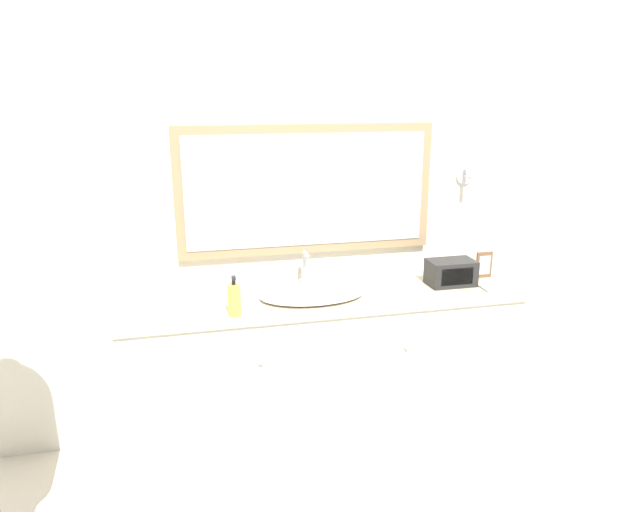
{
  "coord_description": "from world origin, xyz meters",
  "views": [
    {
      "loc": [
        -0.63,
        -2.3,
        1.82
      ],
      "look_at": [
        -0.02,
        0.29,
        1.05
      ],
      "focal_mm": 32.0,
      "sensor_mm": 36.0,
      "label": 1
    }
  ],
  "objects_px": {
    "soap_bottle": "(234,299)",
    "picture_frame": "(484,265)",
    "appliance_box": "(451,272)",
    "sink_basin": "(312,293)"
  },
  "relations": [
    {
      "from": "sink_basin",
      "to": "soap_bottle",
      "type": "xyz_separation_m",
      "value": [
        -0.39,
        -0.16,
        0.06
      ]
    },
    {
      "from": "sink_basin",
      "to": "picture_frame",
      "type": "height_order",
      "value": "sink_basin"
    },
    {
      "from": "soap_bottle",
      "to": "appliance_box",
      "type": "relative_size",
      "value": 0.78
    },
    {
      "from": "soap_bottle",
      "to": "picture_frame",
      "type": "xyz_separation_m",
      "value": [
        1.36,
        0.24,
        -0.01
      ]
    },
    {
      "from": "sink_basin",
      "to": "soap_bottle",
      "type": "distance_m",
      "value": 0.42
    },
    {
      "from": "soap_bottle",
      "to": "picture_frame",
      "type": "relative_size",
      "value": 1.32
    },
    {
      "from": "soap_bottle",
      "to": "appliance_box",
      "type": "height_order",
      "value": "soap_bottle"
    },
    {
      "from": "sink_basin",
      "to": "appliance_box",
      "type": "relative_size",
      "value": 2.15
    },
    {
      "from": "sink_basin",
      "to": "appliance_box",
      "type": "xyz_separation_m",
      "value": [
        0.74,
        0.01,
        0.05
      ]
    },
    {
      "from": "appliance_box",
      "to": "picture_frame",
      "type": "distance_m",
      "value": 0.24
    }
  ]
}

